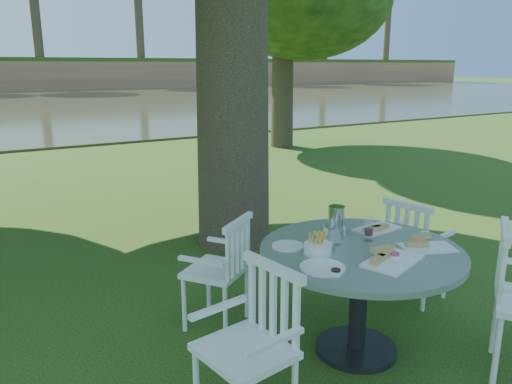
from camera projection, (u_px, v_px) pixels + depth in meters
ground at (268, 289)px, 4.44m from camera, size 140.00×140.00×0.00m
table at (360, 270)px, 3.33m from camera, size 1.34×1.34×0.76m
chair_ne at (411, 243)px, 4.12m from camera, size 0.49×0.51×0.87m
chair_nw at (226, 264)px, 3.69m from camera, size 0.59×0.58×0.86m
chair_sw at (258, 334)px, 2.67m from camera, size 0.50×0.52×0.91m
tableware at (349, 239)px, 3.33m from camera, size 1.14×0.86×0.23m
river at (7, 107)px, 23.53m from camera, size 100.00×28.00×0.12m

